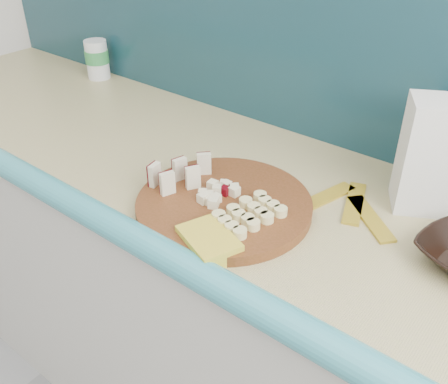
% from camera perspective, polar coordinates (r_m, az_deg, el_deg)
% --- Properties ---
extents(kitchen_counter, '(2.20, 0.63, 0.91)m').
position_cam_1_polar(kitchen_counter, '(1.48, -2.86, -11.78)').
color(kitchen_counter, silver).
rests_on(kitchen_counter, ground).
extents(backsplash, '(2.20, 0.02, 0.50)m').
position_cam_1_polar(backsplash, '(1.32, 4.94, 18.08)').
color(backsplash, teal).
rests_on(backsplash, kitchen_counter).
extents(cutting_board, '(0.42, 0.42, 0.02)m').
position_cam_1_polar(cutting_board, '(1.02, 0.00, -1.47)').
color(cutting_board, '#4B2B10').
rests_on(cutting_board, kitchen_counter).
extents(apple_wedges, '(0.09, 0.14, 0.05)m').
position_cam_1_polar(apple_wedges, '(1.06, -5.09, 2.16)').
color(apple_wedges, beige).
rests_on(apple_wedges, cutting_board).
extents(apple_chunks, '(0.06, 0.06, 0.02)m').
position_cam_1_polar(apple_chunks, '(1.02, -0.81, 0.01)').
color(apple_chunks, '#FFF4CB').
rests_on(apple_chunks, cutting_board).
extents(banana_slices, '(0.11, 0.14, 0.02)m').
position_cam_1_polar(banana_slices, '(0.96, 2.99, -2.50)').
color(banana_slices, '#F0E193').
rests_on(banana_slices, cutting_board).
extents(flour_bag, '(0.16, 0.15, 0.23)m').
position_cam_1_polar(flour_bag, '(1.06, 23.14, 3.77)').
color(flour_bag, silver).
rests_on(flour_bag, kitchen_counter).
extents(canister, '(0.08, 0.08, 0.13)m').
position_cam_1_polar(canister, '(1.75, -14.30, 14.55)').
color(canister, white).
rests_on(canister, kitchen_counter).
extents(sponge, '(0.14, 0.12, 0.03)m').
position_cam_1_polar(sponge, '(0.91, -1.74, -5.84)').
color(sponge, yellow).
rests_on(sponge, kitchen_counter).
extents(banana_peel, '(0.22, 0.18, 0.01)m').
position_cam_1_polar(banana_peel, '(1.06, 14.13, -1.56)').
color(banana_peel, gold).
rests_on(banana_peel, kitchen_counter).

